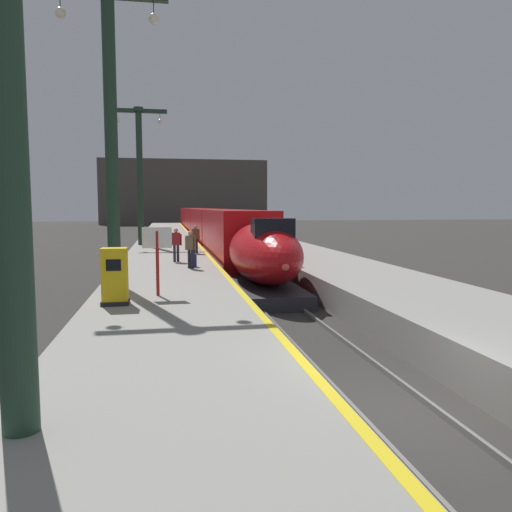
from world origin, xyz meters
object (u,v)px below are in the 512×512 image
station_column_far (140,163)px  passenger_near_edge (191,246)px  passenger_mid_platform (195,237)px  rolling_suitcase (192,260)px  departure_info_board (157,247)px  ticket_machine_yellow (115,278)px  station_column_mid (110,111)px  highspeed_train_main (205,224)px  passenger_far_waiting (176,242)px

station_column_far → passenger_near_edge: bearing=-79.1°
passenger_mid_platform → station_column_far: bearing=114.7°
passenger_near_edge → rolling_suitcase: bearing=81.2°
departure_info_board → ticket_machine_yellow: bearing=-132.7°
station_column_mid → station_column_far: 19.32m
highspeed_train_main → ticket_machine_yellow: size_ratio=47.74×
station_column_mid → highspeed_train_main: bearing=80.8°
passenger_near_edge → departure_info_board: bearing=-101.2°
highspeed_train_main → passenger_mid_platform: 24.76m
station_column_far → passenger_far_waiting: size_ratio=5.78×
highspeed_train_main → passenger_mid_platform: bearing=-95.6°
station_column_mid → departure_info_board: size_ratio=4.73×
passenger_far_waiting → departure_info_board: (-0.76, -9.63, 0.52)m
highspeed_train_main → rolling_suitcase: (-2.96, -31.32, -0.61)m
rolling_suitcase → ticket_machine_yellow: (-2.59, -8.65, 0.44)m
departure_info_board → station_column_mid: bearing=122.9°
ticket_machine_yellow → passenger_near_edge: bearing=72.7°
passenger_near_edge → ticket_machine_yellow: bearing=-107.3°
station_column_far → departure_info_board: (1.51, -21.65, -4.33)m
rolling_suitcase → passenger_far_waiting: bearing=106.8°
highspeed_train_main → rolling_suitcase: highspeed_train_main is taller
passenger_mid_platform → rolling_suitcase: (-0.55, -6.68, -0.69)m
passenger_mid_platform → rolling_suitcase: 6.74m
passenger_near_edge → departure_info_board: (-1.34, -6.80, 0.52)m
station_column_far → rolling_suitcase: 15.57m
highspeed_train_main → station_column_far: station_column_far is taller
passenger_mid_platform → passenger_far_waiting: bearing=-105.3°
passenger_near_edge → ticket_machine_yellow: passenger_near_edge is taller
passenger_near_edge → rolling_suitcase: (0.09, 0.60, -0.69)m
station_column_mid → station_column_far: station_column_mid is taller
highspeed_train_main → passenger_mid_platform: highspeed_train_main is taller
rolling_suitcase → passenger_mid_platform: bearing=85.3°
station_column_mid → passenger_far_waiting: bearing=72.7°
rolling_suitcase → ticket_machine_yellow: ticket_machine_yellow is taller
station_column_far → rolling_suitcase: bearing=-78.3°
passenger_mid_platform → ticket_machine_yellow: size_ratio=1.06×
highspeed_train_main → passenger_near_edge: (-3.05, -31.92, 0.07)m
highspeed_train_main → station_column_mid: bearing=-99.2°
highspeed_train_main → station_column_mid: 37.21m
passenger_mid_platform → departure_info_board: (-1.98, -14.08, 0.52)m
passenger_mid_platform → ticket_machine_yellow: (-3.14, -15.33, -0.25)m
passenger_mid_platform → passenger_far_waiting: (-1.22, -4.45, 0.00)m
station_column_mid → departure_info_board: station_column_mid is taller
passenger_far_waiting → passenger_mid_platform: bearing=74.7°
highspeed_train_main → passenger_far_waiting: 29.32m
highspeed_train_main → passenger_mid_platform: size_ratio=45.20×
ticket_machine_yellow → station_column_far: bearing=90.9°
station_column_far → departure_info_board: bearing=-86.0°
station_column_mid → ticket_machine_yellow: 6.35m
rolling_suitcase → departure_info_board: departure_info_board is taller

